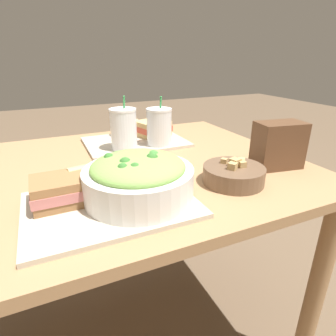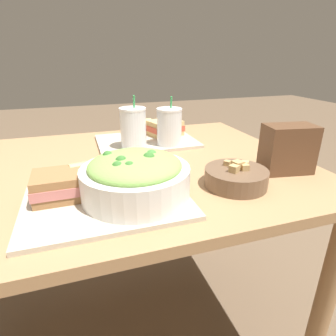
# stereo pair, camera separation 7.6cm
# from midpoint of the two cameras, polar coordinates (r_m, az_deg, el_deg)

# --- Properties ---
(ground_plane) EXTENTS (12.00, 12.00, 0.00)m
(ground_plane) POSITION_cam_midpoint_polar(r_m,az_deg,el_deg) (1.41, -11.61, -30.44)
(ground_plane) COLOR brown
(dining_table) EXTENTS (1.31, 0.92, 0.77)m
(dining_table) POSITION_cam_midpoint_polar(r_m,az_deg,el_deg) (0.98, -14.59, -5.73)
(dining_table) COLOR #A37A51
(dining_table) RESTS_ON ground_plane
(tray_near) EXTENTS (0.40, 0.29, 0.01)m
(tray_near) POSITION_cam_midpoint_polar(r_m,az_deg,el_deg) (0.70, -14.60, -7.33)
(tray_near) COLOR #BCB29E
(tray_near) RESTS_ON dining_table
(tray_far) EXTENTS (0.40, 0.29, 0.01)m
(tray_far) POSITION_cam_midpoint_polar(r_m,az_deg,el_deg) (1.18, -8.51, 5.22)
(tray_far) COLOR #BCB29E
(tray_far) RESTS_ON dining_table
(salad_bowl) EXTENTS (0.27, 0.27, 0.12)m
(salad_bowl) POSITION_cam_midpoint_polar(r_m,az_deg,el_deg) (0.69, -9.16, -1.98)
(salad_bowl) COLOR white
(salad_bowl) RESTS_ON tray_near
(soup_bowl) EXTENTS (0.17, 0.17, 0.07)m
(soup_bowl) POSITION_cam_midpoint_polar(r_m,az_deg,el_deg) (0.81, 10.60, -1.21)
(soup_bowl) COLOR brown
(soup_bowl) RESTS_ON dining_table
(sandwich_near) EXTENTS (0.13, 0.11, 0.06)m
(sandwich_near) POSITION_cam_midpoint_polar(r_m,az_deg,el_deg) (0.73, -23.84, -4.23)
(sandwich_near) COLOR olive
(sandwich_near) RESTS_ON tray_near
(baguette_near) EXTENTS (0.16, 0.10, 0.07)m
(baguette_near) POSITION_cam_midpoint_polar(r_m,az_deg,el_deg) (0.78, -16.77, -1.26)
(baguette_near) COLOR tan
(baguette_near) RESTS_ON tray_near
(sandwich_far) EXTENTS (0.16, 0.15, 0.06)m
(sandwich_far) POSITION_cam_midpoint_polar(r_m,az_deg,el_deg) (1.24, -4.94, 8.04)
(sandwich_far) COLOR tan
(sandwich_far) RESTS_ON tray_far
(baguette_far) EXTENTS (0.12, 0.08, 0.07)m
(baguette_far) POSITION_cam_midpoint_polar(r_m,az_deg,el_deg) (1.26, -10.18, 8.15)
(baguette_far) COLOR tan
(baguette_far) RESTS_ON tray_far
(drink_cup_dark) EXTENTS (0.10, 0.10, 0.20)m
(drink_cup_dark) POSITION_cam_midpoint_polar(r_m,az_deg,el_deg) (1.05, -11.05, 7.43)
(drink_cup_dark) COLOR silver
(drink_cup_dark) RESTS_ON tray_far
(drink_cup_red) EXTENTS (0.10, 0.10, 0.19)m
(drink_cup_red) POSITION_cam_midpoint_polar(r_m,az_deg,el_deg) (1.10, -3.80, 8.09)
(drink_cup_red) COLOR silver
(drink_cup_red) RESTS_ON tray_far
(chip_bag) EXTENTS (0.16, 0.11, 0.15)m
(chip_bag) POSITION_cam_midpoint_polar(r_m,az_deg,el_deg) (0.95, 19.43, 4.37)
(chip_bag) COLOR brown
(chip_bag) RESTS_ON dining_table
(napkin_folded) EXTENTS (0.17, 0.12, 0.00)m
(napkin_folded) POSITION_cam_midpoint_polar(r_m,az_deg,el_deg) (0.92, -15.68, -0.51)
(napkin_folded) COLOR white
(napkin_folded) RESTS_ON dining_table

